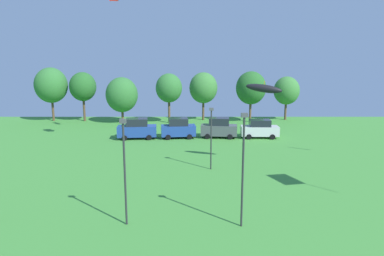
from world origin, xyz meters
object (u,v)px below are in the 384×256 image
Objects in this scene: treeline_tree_5 at (252,88)px; light_post_3 at (126,166)px; kite_flying_1 at (265,89)px; treeline_tree_2 at (123,95)px; parked_car_second_from_left at (180,128)px; treeline_tree_3 at (170,88)px; parked_car_rightmost_in_row at (261,129)px; treeline_tree_6 at (288,91)px; treeline_tree_0 at (53,85)px; light_post_1 at (213,135)px; parked_car_leftmost at (138,129)px; treeline_tree_4 at (205,88)px; treeline_tree_1 at (84,87)px; parked_car_third_from_left at (220,128)px; light_post_0 at (244,164)px.

light_post_3 is at bearing -110.39° from treeline_tree_5.
kite_flying_1 reaches higher than treeline_tree_2.
kite_flying_1 is 15.27m from parked_car_second_from_left.
kite_flying_1 is 24.71m from treeline_tree_3.
parked_car_second_from_left is at bearing 84.81° from light_post_3.
parked_car_rightmost_in_row is 15.65m from treeline_tree_6.
treeline_tree_2 is (11.45, -1.86, -1.32)m from treeline_tree_0.
parked_car_rightmost_in_row is 0.66× the size of treeline_tree_2.
treeline_tree_3 reaches higher than parked_car_rightmost_in_row.
light_post_3 is (-5.41, -10.36, 0.38)m from light_post_1.
treeline_tree_5 is at bearing 3.70° from treeline_tree_3.
parked_car_rightmost_in_row is at bearing -22.55° from treeline_tree_0.
treeline_tree_2 reaches higher than treeline_tree_6.
parked_car_leftmost is 20.75m from treeline_tree_0.
treeline_tree_2 is at bearing -179.90° from treeline_tree_3.
treeline_tree_1 is at bearing -176.95° from treeline_tree_4.
treeline_tree_1 is 1.10× the size of treeline_tree_2.
treeline_tree_0 is (-23.80, 25.29, 2.54)m from light_post_1.
treeline_tree_6 is (6.83, 13.61, 3.59)m from parked_car_rightmost_in_row.
light_post_3 reaches higher than parked_car_second_from_left.
parked_car_leftmost is 12.41m from treeline_tree_3.
treeline_tree_0 is (-28.33, 24.52, -1.34)m from kite_flying_1.
treeline_tree_1 reaches higher than light_post_1.
parked_car_second_from_left is 24.52m from treeline_tree_0.
treeline_tree_1 reaches higher than treeline_tree_4.
treeline_tree_2 is at bearing -168.10° from treeline_tree_4.
treeline_tree_2 is (-6.94, 33.79, 0.84)m from light_post_3.
treeline_tree_6 is (9.00, 25.47, -2.26)m from kite_flying_1.
parked_car_rightmost_in_row is 0.61× the size of treeline_tree_3.
parked_car_leftmost is 0.64× the size of treeline_tree_3.
light_post_0 is (-0.52, -23.31, 2.45)m from parked_car_third_from_left.
treeline_tree_3 is at bearing 138.76° from parked_car_rightmost_in_row.
parked_car_rightmost_in_row is at bearing -29.56° from treeline_tree_2.
parked_car_second_from_left is at bearing -39.09° from treeline_tree_1.
kite_flying_1 is 33.68m from treeline_tree_1.
parked_car_rightmost_in_row is at bearing -64.13° from treeline_tree_4.
treeline_tree_0 is (-30.50, 12.66, 4.51)m from parked_car_rightmost_in_row.
treeline_tree_3 is (18.65, -1.85, -0.31)m from treeline_tree_0.
treeline_tree_5 is at bearing 82.88° from kite_flying_1.
kite_flying_1 is 0.43× the size of treeline_tree_3.
treeline_tree_5 reaches higher than parked_car_rightmost_in_row.
treeline_tree_6 reaches higher than parked_car_second_from_left.
treeline_tree_2 is at bearing 104.12° from parked_car_leftmost.
treeline_tree_0 reaches higher than parked_car_third_from_left.
treeline_tree_1 is at bearing 110.64° from light_post_3.
treeline_tree_0 is at bearing 134.20° from parked_car_leftmost.
treeline_tree_0 is at bearing 159.29° from parked_car_third_from_left.
parked_car_third_from_left is at bearing -116.61° from treeline_tree_5.
light_post_1 reaches higher than parked_car_rightmost_in_row.
treeline_tree_4 is (23.98, 0.78, -0.47)m from treeline_tree_0.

